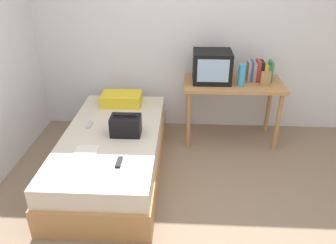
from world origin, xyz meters
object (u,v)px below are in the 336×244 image
(water_bottle, at_px, (242,75))
(desk, at_px, (233,90))
(remote_dark, at_px, (119,162))
(tv, at_px, (212,66))
(bed, at_px, (113,152))
(pillow, at_px, (122,99))
(book_row, at_px, (259,71))
(picture_frame, at_px, (266,79))
(remote_silver, at_px, (90,125))
(magazine, at_px, (85,154))
(handbag, at_px, (126,125))

(water_bottle, bearing_deg, desk, 117.23)
(remote_dark, bearing_deg, tv, 56.92)
(bed, relative_size, pillow, 4.27)
(tv, relative_size, remote_dark, 2.82)
(book_row, bearing_deg, remote_dark, -135.91)
(picture_frame, distance_m, remote_silver, 2.02)
(picture_frame, distance_m, remote_dark, 1.94)
(magazine, bearing_deg, handbag, 50.53)
(remote_dark, bearing_deg, bed, 108.43)
(picture_frame, height_order, pillow, picture_frame)
(bed, height_order, magazine, magazine)
(bed, distance_m, book_row, 1.94)
(handbag, xyz_separation_m, magazine, (-0.32, -0.39, -0.10))
(remote_silver, bearing_deg, pillow, 66.43)
(remote_silver, bearing_deg, tv, 26.46)
(tv, relative_size, handbag, 1.47)
(remote_dark, height_order, remote_silver, same)
(book_row, height_order, remote_silver, book_row)
(tv, bearing_deg, remote_dark, -123.08)
(book_row, bearing_deg, magazine, -144.65)
(water_bottle, distance_m, book_row, 0.31)
(book_row, relative_size, picture_frame, 1.65)
(bed, bearing_deg, book_row, 27.61)
(water_bottle, distance_m, remote_silver, 1.77)
(pillow, bearing_deg, tv, 4.56)
(desk, relative_size, picture_frame, 6.70)
(picture_frame, relative_size, handbag, 0.58)
(picture_frame, relative_size, pillow, 0.37)
(book_row, bearing_deg, handbag, -149.10)
(tv, bearing_deg, book_row, 5.31)
(desk, distance_m, remote_dark, 1.75)
(handbag, distance_m, remote_dark, 0.53)
(water_bottle, xyz_separation_m, magazine, (-1.55, -1.07, -0.41))
(water_bottle, distance_m, remote_dark, 1.74)
(tv, xyz_separation_m, remote_silver, (-1.32, -0.66, -0.46))
(pillow, bearing_deg, water_bottle, -2.53)
(handbag, xyz_separation_m, remote_dark, (0.02, -0.52, -0.09))
(book_row, xyz_separation_m, handbag, (-1.46, -0.87, -0.30))
(pillow, bearing_deg, book_row, 4.82)
(desk, xyz_separation_m, remote_dark, (-1.14, -1.32, -0.18))
(handbag, height_order, remote_silver, handbag)
(bed, relative_size, handbag, 6.67)
(picture_frame, bearing_deg, bed, -158.33)
(bed, bearing_deg, desk, 30.57)
(picture_frame, height_order, remote_silver, picture_frame)
(desk, bearing_deg, remote_silver, -157.98)
(water_bottle, relative_size, book_row, 0.90)
(water_bottle, xyz_separation_m, book_row, (0.24, 0.20, -0.01))
(book_row, distance_m, remote_silver, 2.05)
(bed, bearing_deg, handbag, -9.25)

